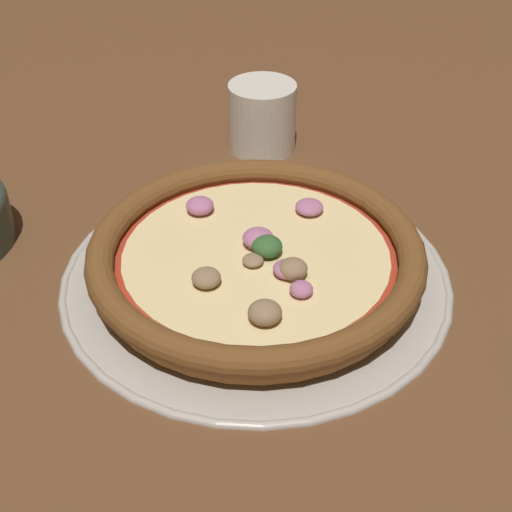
{
  "coord_description": "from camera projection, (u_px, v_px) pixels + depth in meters",
  "views": [
    {
      "loc": [
        0.08,
        -0.5,
        0.41
      ],
      "look_at": [
        0.0,
        0.0,
        0.02
      ],
      "focal_mm": 50.0,
      "sensor_mm": 36.0,
      "label": 1
    }
  ],
  "objects": [
    {
      "name": "pizza_tray",
      "position": [
        256.0,
        273.0,
        0.65
      ],
      "size": [
        0.36,
        0.36,
        0.01
      ],
      "color": "#B7B2A8",
      "rests_on": "ground_plane"
    },
    {
      "name": "pizza",
      "position": [
        256.0,
        255.0,
        0.64
      ],
      "size": [
        0.3,
        0.3,
        0.04
      ],
      "color": "#A86B33",
      "rests_on": "pizza_tray"
    },
    {
      "name": "drinking_cup",
      "position": [
        262.0,
        117.0,
        0.83
      ],
      "size": [
        0.08,
        0.08,
        0.08
      ],
      "color": "silver",
      "rests_on": "ground_plane"
    },
    {
      "name": "ground_plane",
      "position": [
        256.0,
        276.0,
        0.66
      ],
      "size": [
        3.0,
        3.0,
        0.0
      ],
      "primitive_type": "plane",
      "color": "brown"
    }
  ]
}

